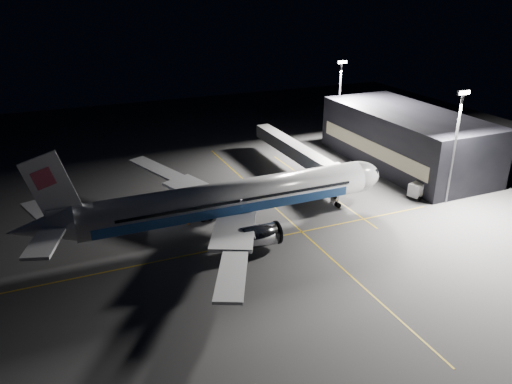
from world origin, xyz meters
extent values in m
plane|color=#4C4C4F|center=(0.00, 0.00, 0.00)|extent=(200.00, 200.00, 0.00)
cube|color=gold|center=(10.00, 0.00, 0.01)|extent=(0.25, 80.00, 0.01)
cube|color=gold|center=(0.00, -6.00, 0.01)|extent=(70.00, 0.25, 0.01)
cube|color=gold|center=(22.00, 10.00, 0.01)|extent=(0.25, 40.00, 0.01)
cylinder|color=silver|center=(0.00, 0.00, 5.30)|extent=(48.00, 5.60, 5.60)
ellipsoid|color=silver|center=(24.00, 0.00, 5.30)|extent=(8.96, 5.60, 5.60)
cube|color=black|center=(26.30, 0.00, 6.30)|extent=(2.20, 3.40, 0.90)
cone|color=silver|center=(-28.50, 0.00, 5.60)|extent=(9.00, 5.49, 5.49)
cube|color=#214E9B|center=(-1.00, 2.78, 4.40)|extent=(42.24, 0.25, 1.50)
cube|color=#214E9B|center=(-1.00, -2.78, 4.40)|extent=(42.24, 0.25, 1.50)
cube|color=silver|center=(-2.50, 8.00, 3.70)|extent=(11.36, 15.23, 1.53)
cube|color=silver|center=(-2.50, -8.00, 3.70)|extent=(11.36, 15.23, 1.53)
cube|color=silver|center=(-7.50, 20.50, 4.57)|extent=(8.57, 13.22, 1.31)
cube|color=silver|center=(-7.50, -20.50, 4.57)|extent=(8.57, 13.22, 1.31)
cube|color=silver|center=(-28.00, 5.20, 5.90)|extent=(6.20, 9.67, 0.45)
cube|color=silver|center=(-28.00, -5.20, 5.90)|extent=(6.20, 9.67, 0.45)
cube|color=white|center=(-26.20, 0.00, 11.50)|extent=(7.53, 0.40, 10.28)
cube|color=#D44863|center=(-27.00, 0.00, 12.90)|extent=(3.22, 0.55, 3.22)
cylinder|color=#B7B7BF|center=(1.20, 9.00, 2.55)|extent=(5.60, 3.40, 3.40)
cylinder|color=#B7B7BF|center=(1.20, -9.00, 2.55)|extent=(5.60, 3.40, 3.40)
cylinder|color=#9999A0|center=(20.50, 0.00, 1.25)|extent=(0.26, 0.26, 2.50)
cylinder|color=black|center=(20.50, 0.00, 0.45)|extent=(0.90, 0.70, 0.90)
cylinder|color=#9999A0|center=(-3.00, 4.30, 1.25)|extent=(0.26, 0.26, 2.50)
cylinder|color=#9999A0|center=(-3.00, -4.30, 1.25)|extent=(0.26, 0.26, 2.50)
cylinder|color=black|center=(-3.00, 4.30, 0.55)|extent=(1.10, 1.60, 1.10)
cylinder|color=black|center=(-3.00, -4.30, 0.55)|extent=(1.10, 1.60, 1.10)
cube|color=black|center=(46.00, 14.00, 6.00)|extent=(18.00, 40.00, 12.00)
cube|color=brown|center=(36.95, 14.00, 5.00)|extent=(0.15, 36.00, 3.00)
cube|color=#B2B2B7|center=(22.00, 20.05, 4.60)|extent=(3.00, 33.90, 2.80)
cube|color=#B2B2B7|center=(22.00, 4.20, 4.60)|extent=(3.60, 3.20, 3.40)
cylinder|color=#9999A0|center=(22.00, 4.20, 1.55)|extent=(0.70, 0.70, 3.10)
cylinder|color=black|center=(22.00, 3.30, 0.35)|extent=(0.70, 0.30, 0.70)
cylinder|color=black|center=(22.00, 5.10, 0.35)|extent=(0.70, 0.30, 0.70)
cylinder|color=#59595E|center=(40.00, 32.00, 10.00)|extent=(0.44, 0.44, 20.00)
cube|color=#59595E|center=(40.00, 32.00, 20.30)|extent=(2.40, 0.50, 0.80)
cube|color=white|center=(40.00, 31.65, 20.30)|extent=(2.20, 0.15, 0.60)
cylinder|color=#59595E|center=(40.00, -6.00, 10.00)|extent=(0.44, 0.44, 20.00)
cube|color=#59595E|center=(40.00, -6.00, 20.30)|extent=(2.40, 0.50, 0.80)
cube|color=white|center=(40.00, -6.35, 20.30)|extent=(2.20, 0.15, 0.60)
cube|color=silver|center=(36.99, -2.00, 1.69)|extent=(4.82, 3.41, 2.40)
cube|color=silver|center=(39.49, -1.20, 1.04)|extent=(2.29, 2.51, 1.31)
cube|color=black|center=(39.49, -1.20, 1.58)|extent=(1.81, 2.17, 0.55)
cylinder|color=black|center=(38.10, -0.44, 0.44)|extent=(0.91, 0.53, 0.87)
cylinder|color=black|center=(38.80, -2.63, 0.44)|extent=(0.91, 0.53, 0.87)
cylinder|color=black|center=(35.19, -1.37, 0.44)|extent=(0.91, 0.53, 0.87)
cylinder|color=black|center=(35.88, -3.56, 0.44)|extent=(0.91, 0.53, 0.87)
cube|color=black|center=(-11.08, 13.27, 0.73)|extent=(2.61, 1.95, 1.07)
cube|color=black|center=(-11.08, 13.27, 1.42)|extent=(1.17, 1.17, 0.59)
sphere|color=#FFF2CC|center=(-11.39, 12.42, 0.73)|extent=(0.25, 0.25, 0.25)
sphere|color=#FFF2CC|center=(-10.44, 12.64, 0.73)|extent=(0.25, 0.25, 0.25)
cylinder|color=black|center=(-10.41, 14.28, 0.29)|extent=(0.62, 0.34, 0.59)
cylinder|color=black|center=(-10.04, 12.66, 0.29)|extent=(0.62, 0.34, 0.59)
cylinder|color=black|center=(-12.12, 13.89, 0.29)|extent=(0.62, 0.34, 0.59)
cylinder|color=black|center=(-11.75, 12.27, 0.29)|extent=(0.62, 0.34, 0.59)
cone|color=orange|center=(4.13, 9.65, 0.34)|extent=(0.46, 0.46, 0.68)
cone|color=orange|center=(4.90, 4.72, 0.28)|extent=(0.38, 0.38, 0.57)
cone|color=orange|center=(-6.17, 4.00, 0.34)|extent=(0.45, 0.45, 0.67)
camera|label=1|loc=(-25.27, -69.39, 37.42)|focal=35.00mm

